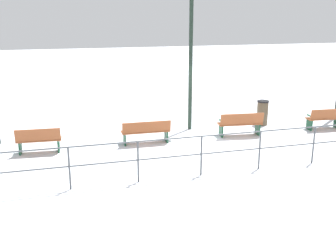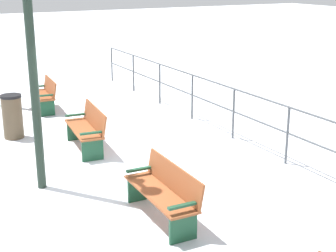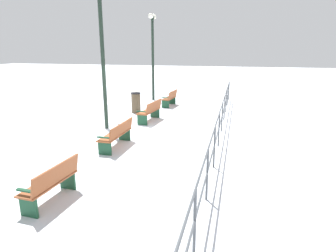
# 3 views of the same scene
# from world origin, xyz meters

# --- Properties ---
(ground_plane) EXTENTS (80.00, 80.00, 0.00)m
(ground_plane) POSITION_xyz_m (0.00, 0.00, 0.00)
(ground_plane) COLOR white
(ground_plane) RESTS_ON ground
(bench_nearest) EXTENTS (0.61, 1.42, 0.86)m
(bench_nearest) POSITION_xyz_m (-0.08, -5.31, 0.45)
(bench_nearest) COLOR brown
(bench_nearest) RESTS_ON ground
(bench_second) EXTENTS (0.71, 1.66, 0.91)m
(bench_second) POSITION_xyz_m (-0.02, -1.76, 0.48)
(bench_second) COLOR brown
(bench_second) RESTS_ON ground
(bench_third) EXTENTS (0.57, 1.69, 0.84)m
(bench_third) POSITION_xyz_m (0.02, 1.77, 0.45)
(bench_third) COLOR brown
(bench_third) RESTS_ON ground
(waterfront_railing) EXTENTS (0.05, 16.10, 1.17)m
(waterfront_railing) POSITION_xyz_m (-3.15, -0.00, 0.77)
(waterfront_railing) COLOR #4C5156
(waterfront_railing) RESTS_ON ground
(trash_bin) EXTENTS (0.47, 0.47, 1.00)m
(trash_bin) POSITION_xyz_m (1.19, -3.30, 0.50)
(trash_bin) COLOR brown
(trash_bin) RESTS_ON ground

